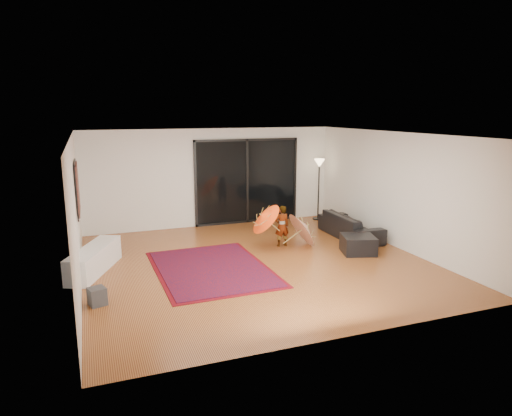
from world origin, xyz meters
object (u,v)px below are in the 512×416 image
sofa (350,226)px  child (282,226)px  ottoman (358,244)px  media_console (94,259)px

sofa → child: 1.98m
ottoman → media_console: bearing=171.9°
media_console → child: child is taller
media_console → sofa: bearing=27.6°
ottoman → child: size_ratio=0.71×
sofa → media_console: bearing=95.0°
sofa → child: child is taller
media_console → sofa: 6.21m
child → media_console: bearing=3.3°
sofa → ottoman: (-0.56, -1.23, -0.10)m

